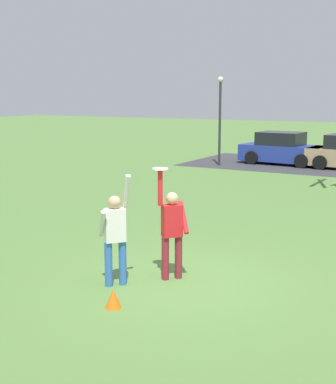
{
  "coord_description": "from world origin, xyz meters",
  "views": [
    {
      "loc": [
        4.33,
        -8.28,
        3.4
      ],
      "look_at": [
        -0.62,
        0.52,
        1.54
      ],
      "focal_mm": 49.59,
      "sensor_mm": 36.0,
      "label": 1
    }
  ],
  "objects_px": {
    "lamppost_by_lot": "(220,112)",
    "field_cone_orange": "(113,298)",
    "parked_car_blue": "(283,149)",
    "person_defender": "(115,233)",
    "frisbee_disc": "(160,169)",
    "person_catcher": "(172,228)"
  },
  "relations": [
    {
      "from": "parked_car_blue",
      "to": "lamppost_by_lot",
      "type": "xyz_separation_m",
      "value": [
        -2.56,
        -1.94,
        1.86
      ]
    },
    {
      "from": "frisbee_disc",
      "to": "field_cone_orange",
      "type": "relative_size",
      "value": 0.87
    },
    {
      "from": "lamppost_by_lot",
      "to": "field_cone_orange",
      "type": "bearing_deg",
      "value": -71.51
    },
    {
      "from": "frisbee_disc",
      "to": "lamppost_by_lot",
      "type": "relative_size",
      "value": 0.07
    },
    {
      "from": "person_catcher",
      "to": "field_cone_orange",
      "type": "xyz_separation_m",
      "value": [
        -0.16,
        -1.68,
        -0.82
      ]
    },
    {
      "from": "parked_car_blue",
      "to": "field_cone_orange",
      "type": "relative_size",
      "value": 13.2
    },
    {
      "from": "lamppost_by_lot",
      "to": "parked_car_blue",
      "type": "bearing_deg",
      "value": 37.22
    },
    {
      "from": "person_defender",
      "to": "field_cone_orange",
      "type": "relative_size",
      "value": 6.39
    },
    {
      "from": "parked_car_blue",
      "to": "lamppost_by_lot",
      "type": "height_order",
      "value": "lamppost_by_lot"
    },
    {
      "from": "field_cone_orange",
      "to": "person_defender",
      "type": "bearing_deg",
      "value": 122.59
    },
    {
      "from": "person_defender",
      "to": "lamppost_by_lot",
      "type": "bearing_deg",
      "value": 59.76
    },
    {
      "from": "lamppost_by_lot",
      "to": "person_defender",
      "type": "bearing_deg",
      "value": -72.37
    },
    {
      "from": "person_catcher",
      "to": "lamppost_by_lot",
      "type": "bearing_deg",
      "value": -117.01
    },
    {
      "from": "parked_car_blue",
      "to": "field_cone_orange",
      "type": "distance_m",
      "value": 19.27
    },
    {
      "from": "lamppost_by_lot",
      "to": "frisbee_disc",
      "type": "bearing_deg",
      "value": -69.83
    },
    {
      "from": "person_defender",
      "to": "lamppost_by_lot",
      "type": "distance_m",
      "value": 17.06
    },
    {
      "from": "person_catcher",
      "to": "parked_car_blue",
      "type": "height_order",
      "value": "person_catcher"
    },
    {
      "from": "person_defender",
      "to": "field_cone_orange",
      "type": "distance_m",
      "value": 1.33
    },
    {
      "from": "person_catcher",
      "to": "lamppost_by_lot",
      "type": "relative_size",
      "value": 0.49
    },
    {
      "from": "person_catcher",
      "to": "lamppost_by_lot",
      "type": "distance_m",
      "value": 16.54
    },
    {
      "from": "frisbee_disc",
      "to": "field_cone_orange",
      "type": "xyz_separation_m",
      "value": [
        -0.01,
        -1.51,
        -1.93
      ]
    },
    {
      "from": "parked_car_blue",
      "to": "field_cone_orange",
      "type": "height_order",
      "value": "parked_car_blue"
    }
  ]
}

